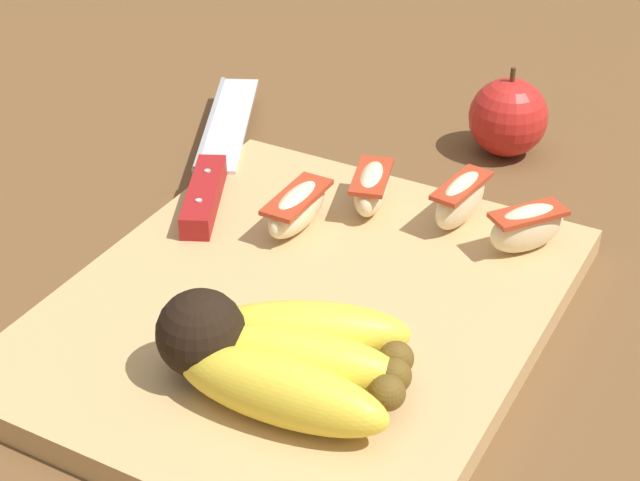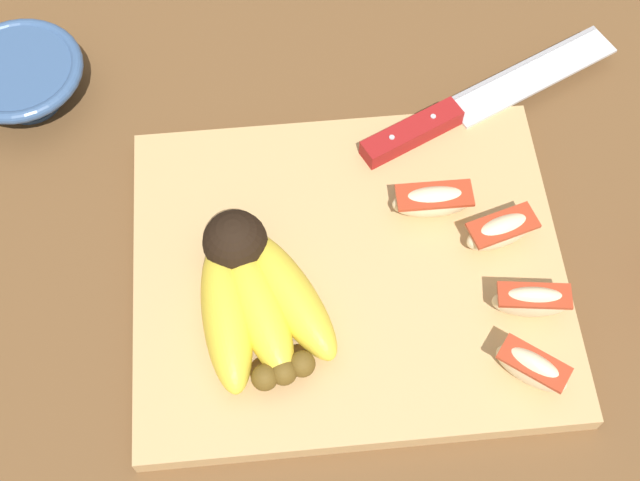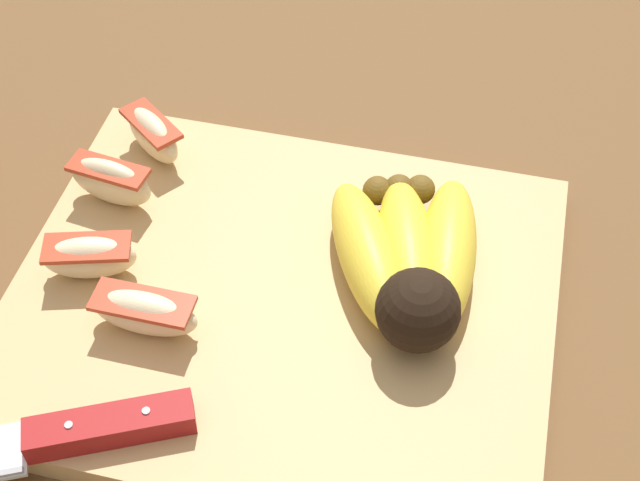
{
  "view_description": "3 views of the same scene",
  "coord_description": "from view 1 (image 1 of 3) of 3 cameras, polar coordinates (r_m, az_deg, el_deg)",
  "views": [
    {
      "loc": [
        0.5,
        0.26,
        0.43
      ],
      "look_at": [
        -0.01,
        -0.02,
        0.05
      ],
      "focal_mm": 57.94,
      "sensor_mm": 36.0,
      "label": 1
    },
    {
      "loc": [
        0.07,
        0.31,
        0.68
      ],
      "look_at": [
        0.04,
        -0.04,
        0.04
      ],
      "focal_mm": 48.67,
      "sensor_mm": 36.0,
      "label": 2
    },
    {
      "loc": [
        0.13,
        -0.38,
        0.51
      ],
      "look_at": [
        0.04,
        0.01,
        0.05
      ],
      "focal_mm": 51.46,
      "sensor_mm": 36.0,
      "label": 3
    }
  ],
  "objects": [
    {
      "name": "banana_bunch",
      "position": [
        0.61,
        -2.35,
        -6.38
      ],
      "size": [
        0.12,
        0.16,
        0.06
      ],
      "color": "black",
      "rests_on": "cutting_board"
    },
    {
      "name": "cutting_board",
      "position": [
        0.7,
        -1.02,
        -4.01
      ],
      "size": [
        0.37,
        0.31,
        0.02
      ],
      "primitive_type": "cube",
      "color": "tan",
      "rests_on": "ground_plane"
    },
    {
      "name": "apple_wedge_middle",
      "position": [
        0.75,
        11.37,
        0.74
      ],
      "size": [
        0.06,
        0.05,
        0.04
      ],
      "color": "beige",
      "rests_on": "cutting_board"
    },
    {
      "name": "apple_wedge_extra",
      "position": [
        0.78,
        2.85,
        2.94
      ],
      "size": [
        0.07,
        0.04,
        0.03
      ],
      "color": "beige",
      "rests_on": "cutting_board"
    },
    {
      "name": "apple_wedge_near",
      "position": [
        0.77,
        7.78,
        2.27
      ],
      "size": [
        0.07,
        0.03,
        0.04
      ],
      "color": "beige",
      "rests_on": "cutting_board"
    },
    {
      "name": "apple_wedge_far",
      "position": [
        0.76,
        -1.27,
        1.8
      ],
      "size": [
        0.07,
        0.03,
        0.03
      ],
      "color": "beige",
      "rests_on": "cutting_board"
    },
    {
      "name": "chefs_knife",
      "position": [
        0.84,
        -5.96,
        4.0
      ],
      "size": [
        0.27,
        0.15,
        0.02
      ],
      "color": "silver",
      "rests_on": "cutting_board"
    },
    {
      "name": "ground_plane",
      "position": [
        0.71,
        0.85,
        -4.37
      ],
      "size": [
        6.0,
        6.0,
        0.0
      ],
      "primitive_type": "plane",
      "color": "brown"
    },
    {
      "name": "whole_apple",
      "position": [
        0.91,
        10.35,
        6.71
      ],
      "size": [
        0.07,
        0.07,
        0.08
      ],
      "color": "red",
      "rests_on": "ground_plane"
    }
  ]
}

